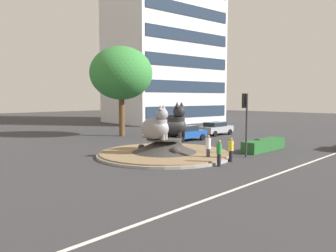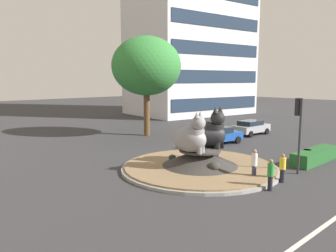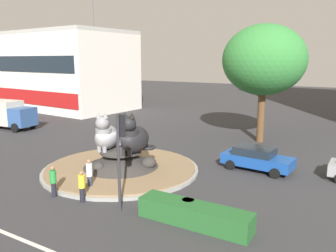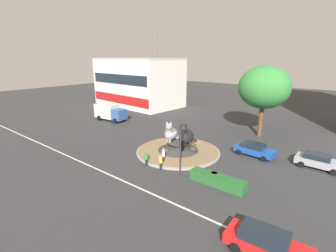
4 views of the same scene
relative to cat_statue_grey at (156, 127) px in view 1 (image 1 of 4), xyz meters
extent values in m
plane|color=#333335|center=(1.02, 0.20, -2.24)|extent=(160.00, 160.00, 0.00)
cube|color=silver|center=(1.02, -8.69, -2.23)|extent=(112.00, 0.20, 0.01)
cylinder|color=gray|center=(1.02, 0.20, -2.15)|extent=(10.02, 10.02, 0.18)
cylinder|color=#846B4C|center=(1.02, 0.20, -2.01)|extent=(9.62, 9.62, 0.10)
cone|color=#33302D|center=(1.02, 0.20, -1.44)|extent=(4.83, 4.83, 1.04)
cylinder|color=#33302D|center=(1.02, 0.20, -0.98)|extent=(2.66, 2.66, 0.12)
ellipsoid|color=#33302D|center=(2.81, 0.71, -1.57)|extent=(0.96, 1.05, 0.77)
ellipsoid|color=#33302D|center=(0.54, 2.26, -1.75)|extent=(0.52, 0.45, 0.42)
ellipsoid|color=#33302D|center=(0.52, -1.40, -1.66)|extent=(0.75, 0.74, 0.60)
ellipsoid|color=gray|center=(-0.04, 0.11, -0.13)|extent=(1.94, 2.48, 1.58)
cylinder|color=gray|center=(0.08, -0.31, 0.05)|extent=(1.28, 1.28, 0.99)
sphere|color=gray|center=(0.13, -0.46, 0.91)|extent=(0.87, 0.87, 0.87)
torus|color=gray|center=(0.04, 1.06, -0.76)|extent=(1.28, 1.28, 0.20)
cone|color=gray|center=(0.36, -0.39, 1.42)|extent=(0.44, 0.44, 0.36)
cone|color=gray|center=(-0.10, -0.53, 1.42)|extent=(0.44, 0.44, 0.36)
cylinder|color=gray|center=(0.36, -0.59, -0.72)|extent=(0.28, 0.28, 0.39)
cylinder|color=gray|center=(0.01, -0.70, -0.72)|extent=(0.28, 0.28, 0.39)
ellipsoid|color=black|center=(2.08, 0.31, -0.07)|extent=(1.54, 2.36, 1.69)
cylinder|color=black|center=(2.09, -0.16, 0.12)|extent=(1.13, 1.13, 1.06)
sphere|color=black|center=(2.09, -0.33, 1.04)|extent=(0.93, 0.93, 0.93)
torus|color=black|center=(2.43, 1.27, -0.75)|extent=(1.12, 1.12, 0.21)
cone|color=black|center=(2.35, -0.32, 1.58)|extent=(0.39, 0.39, 0.38)
cone|color=black|center=(1.84, -0.33, 1.58)|extent=(0.39, 0.39, 0.38)
cylinder|color=black|center=(2.29, -0.53, -0.71)|extent=(0.30, 0.30, 0.42)
cylinder|color=black|center=(1.91, -0.54, -0.71)|extent=(0.30, 0.30, 0.42)
cylinder|color=#2D2D33|center=(4.68, -4.55, 0.08)|extent=(0.14, 0.14, 4.63)
cube|color=black|center=(4.70, -4.33, 1.87)|extent=(0.34, 0.27, 1.05)
sphere|color=#360606|center=(4.70, -4.25, 2.18)|extent=(0.18, 0.18, 0.18)
sphere|color=#392706|center=(4.70, -4.25, 1.87)|extent=(0.18, 0.18, 0.18)
sphere|color=green|center=(4.70, -4.25, 1.55)|extent=(0.18, 0.18, 0.18)
cube|color=silver|center=(26.07, 25.15, 14.11)|extent=(20.00, 15.39, 32.68)
cube|color=#233347|center=(25.27, 18.52, -0.19)|extent=(17.31, 2.20, 1.86)
cube|color=#233347|center=(25.27, 18.52, 3.89)|extent=(17.31, 2.20, 1.86)
cube|color=#233347|center=(25.27, 18.52, 7.98)|extent=(17.31, 2.20, 1.86)
cube|color=#233347|center=(25.27, 18.52, 12.06)|extent=(17.31, 2.20, 1.86)
cube|color=#233347|center=(25.27, 18.52, 16.15)|extent=(17.31, 2.20, 1.86)
cube|color=#235B28|center=(8.35, -4.01, -1.79)|extent=(5.13, 1.20, 0.90)
cylinder|color=brown|center=(6.65, 12.55, -0.10)|extent=(0.62, 0.62, 4.27)
ellipsoid|color=#337F38|center=(6.65, 12.55, 4.82)|extent=(6.96, 6.96, 5.92)
cylinder|color=black|center=(0.67, -5.02, -1.85)|extent=(0.25, 0.25, 0.78)
cylinder|color=#288C38|center=(0.67, -5.02, -1.12)|extent=(0.33, 0.33, 0.68)
sphere|color=#936B4C|center=(0.67, -5.02, -0.67)|extent=(0.22, 0.22, 0.22)
cylinder|color=black|center=(2.42, -4.74, -1.86)|extent=(0.26, 0.26, 0.76)
cylinder|color=yellow|center=(2.42, -4.74, -1.15)|extent=(0.34, 0.34, 0.66)
sphere|color=#936B4C|center=(2.42, -4.74, -0.71)|extent=(0.22, 0.22, 0.22)
cylinder|color=#33384C|center=(1.67, -3.40, -1.82)|extent=(0.25, 0.25, 0.83)
cylinder|color=silver|center=(1.67, -3.40, -1.05)|extent=(0.33, 0.33, 0.72)
sphere|color=#936B4C|center=(1.67, -3.40, -0.57)|extent=(0.24, 0.24, 0.24)
cube|color=#99999E|center=(14.96, 5.54, -1.56)|extent=(4.35, 1.95, 0.71)
cube|color=#19232D|center=(14.75, 5.54, -0.97)|extent=(2.45, 1.68, 0.47)
cylinder|color=black|center=(16.41, 6.42, -1.92)|extent=(0.65, 0.24, 0.64)
cylinder|color=black|center=(16.36, 4.58, -1.92)|extent=(0.65, 0.24, 0.64)
cylinder|color=black|center=(13.56, 6.50, -1.92)|extent=(0.65, 0.24, 0.64)
cylinder|color=black|center=(13.52, 4.65, -1.92)|extent=(0.65, 0.24, 0.64)
cube|color=#19479E|center=(8.64, 4.73, -1.58)|extent=(4.58, 2.22, 0.67)
cube|color=#19232D|center=(8.42, 4.75, -0.98)|extent=(2.62, 1.83, 0.53)
cylinder|color=black|center=(10.18, 5.52, -1.92)|extent=(0.66, 0.27, 0.64)
cylinder|color=black|center=(10.02, 3.68, -1.92)|extent=(0.66, 0.27, 0.64)
cylinder|color=black|center=(7.26, 5.77, -1.92)|extent=(0.66, 0.27, 0.64)
cylinder|color=black|center=(7.10, 3.94, -1.92)|extent=(0.66, 0.27, 0.64)
cylinder|color=#2D4233|center=(7.85, -3.64, -1.79)|extent=(0.56, 0.56, 0.90)
camera|label=1|loc=(-16.36, -17.08, 2.08)|focal=35.37mm
camera|label=2|loc=(-14.38, -13.59, 3.51)|focal=35.24mm
camera|label=3|loc=(14.30, -16.43, 4.86)|focal=36.19mm
camera|label=4|loc=(16.80, -21.86, 8.69)|focal=25.72mm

